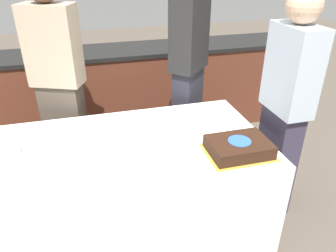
# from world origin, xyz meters

# --- Properties ---
(ground_plane) EXTENTS (14.00, 14.00, 0.00)m
(ground_plane) POSITION_xyz_m (0.00, 0.00, 0.00)
(ground_plane) COLOR brown
(back_counter) EXTENTS (4.40, 0.58, 0.92)m
(back_counter) POSITION_xyz_m (0.00, 1.57, 0.46)
(back_counter) COLOR #5B2D1E
(back_counter) RESTS_ON ground_plane
(dining_table) EXTENTS (1.99, 0.99, 0.73)m
(dining_table) POSITION_xyz_m (0.00, 0.00, 0.36)
(dining_table) COLOR white
(dining_table) RESTS_ON ground_plane
(cake) EXTENTS (0.40, 0.31, 0.09)m
(cake) POSITION_xyz_m (0.74, -0.27, 0.77)
(cake) COLOR gold
(cake) RESTS_ON dining_table
(side_plate_near_cake) EXTENTS (0.18, 0.18, 0.00)m
(side_plate_near_cake) POSITION_xyz_m (0.81, 0.03, 0.73)
(side_plate_near_cake) COLOR white
(side_plate_near_cake) RESTS_ON dining_table
(side_plate_right_edge) EXTENTS (0.18, 0.18, 0.00)m
(side_plate_right_edge) POSITION_xyz_m (0.56, 0.04, 0.73)
(side_plate_right_edge) COLOR white
(side_plate_right_edge) RESTS_ON dining_table
(utensil_pile) EXTENTS (0.14, 0.11, 0.02)m
(utensil_pile) POSITION_xyz_m (0.11, -0.38, 0.74)
(utensil_pile) COLOR white
(utensil_pile) RESTS_ON dining_table
(person_cutting_cake) EXTENTS (0.39, 0.39, 1.74)m
(person_cutting_cake) POSITION_xyz_m (0.74, 0.71, 0.91)
(person_cutting_cake) COLOR #282833
(person_cutting_cake) RESTS_ON ground_plane
(person_seated_right) EXTENTS (0.22, 0.38, 1.64)m
(person_seated_right) POSITION_xyz_m (1.21, 0.00, 0.86)
(person_seated_right) COLOR #383347
(person_seated_right) RESTS_ON ground_plane
(person_standing_back) EXTENTS (0.42, 0.33, 1.72)m
(person_standing_back) POSITION_xyz_m (-0.30, 0.71, 0.91)
(person_standing_back) COLOR #4C4238
(person_standing_back) RESTS_ON ground_plane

